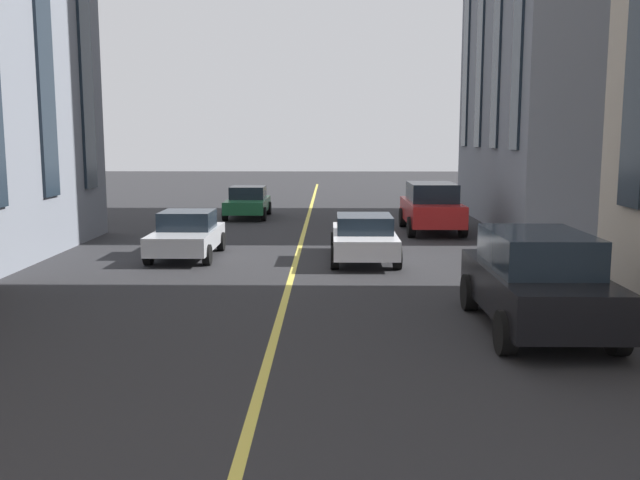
# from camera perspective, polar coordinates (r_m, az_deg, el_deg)

# --- Properties ---
(lane_centre_line) EXTENTS (80.00, 0.16, 0.01)m
(lane_centre_line) POSITION_cam_1_polar(r_m,az_deg,el_deg) (14.73, -3.16, -5.93)
(lane_centre_line) COLOR #D8C64C
(lane_centre_line) RESTS_ON ground_plane
(car_black_parked_a) EXTENTS (4.70, 2.14, 1.88)m
(car_black_parked_a) POSITION_cam_1_polar(r_m,az_deg,el_deg) (13.88, 17.10, -3.10)
(car_black_parked_a) COLOR black
(car_black_parked_a) RESTS_ON ground_plane
(car_white_parked_b) EXTENTS (4.40, 1.95, 1.37)m
(car_white_parked_b) POSITION_cam_1_polar(r_m,az_deg,el_deg) (20.82, 3.57, 0.25)
(car_white_parked_b) COLOR silver
(car_white_parked_b) RESTS_ON ground_plane
(car_green_near) EXTENTS (3.90, 1.89, 1.40)m
(car_green_near) POSITION_cam_1_polar(r_m,az_deg,el_deg) (32.10, -5.87, 3.08)
(car_green_near) COLOR #1E6038
(car_green_near) RESTS_ON ground_plane
(car_silver_oncoming) EXTENTS (3.90, 1.89, 1.40)m
(car_silver_oncoming) POSITION_cam_1_polar(r_m,az_deg,el_deg) (21.71, -10.72, 0.45)
(car_silver_oncoming) COLOR #B7BABF
(car_silver_oncoming) RESTS_ON ground_plane
(car_red_far) EXTENTS (4.70, 2.14, 1.88)m
(car_red_far) POSITION_cam_1_polar(r_m,az_deg,el_deg) (27.40, 9.01, 2.68)
(car_red_far) COLOR #B21E1E
(car_red_far) RESTS_ON ground_plane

